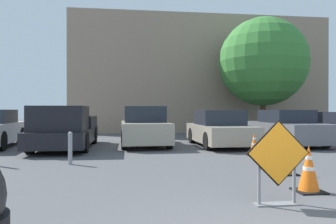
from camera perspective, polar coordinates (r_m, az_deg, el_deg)
name	(u,v)px	position (r m, az deg, el deg)	size (l,w,h in m)	color
ground_plane	(167,146)	(13.25, -0.09, -5.98)	(96.00, 96.00, 0.00)	#4C4C4F
road_closed_sign	(278,161)	(5.30, 18.61, -8.04)	(1.00, 0.20, 1.30)	black
traffic_cone_nearest	(309,169)	(6.41, 23.31, -9.11)	(0.49, 0.49, 0.83)	black
traffic_cone_second	(286,159)	(7.93, 19.81, -7.76)	(0.45, 0.45, 0.70)	black
traffic_cone_third	(269,151)	(9.32, 17.13, -6.44)	(0.39, 0.39, 0.74)	black
traffic_cone_fourth	(254,144)	(10.80, 14.81, -5.47)	(0.42, 0.42, 0.75)	black
pickup_truck	(64,130)	(12.79, -17.60, -3.00)	(2.03, 5.10, 1.60)	black
parked_car_second	(144,128)	(13.49, -4.13, -2.72)	(1.96, 4.08, 1.61)	#A39984
parked_car_third	(220,129)	(13.47, 9.00, -3.03)	(2.00, 4.25, 1.45)	#A39984
parked_car_fourth	(287,128)	(14.87, 19.97, -2.69)	(1.91, 4.58, 1.47)	slate
bollard_nearest	(70,147)	(9.18, -16.66, -5.87)	(0.12, 0.12, 0.88)	gray
building_facade_backdrop	(196,77)	(23.66, 4.92, 6.14)	(17.14, 5.00, 7.71)	gray
street_tree_behind_lot	(263,62)	(19.98, 16.24, 8.37)	(5.11, 5.11, 6.82)	#513823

